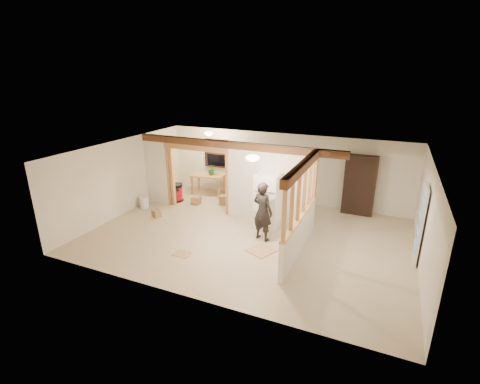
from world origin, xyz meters
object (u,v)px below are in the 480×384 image
at_px(work_table, 208,185).
at_px(bookshelf, 359,185).
at_px(refrigerator, 268,201).
at_px(shop_vac, 176,192).
at_px(woman, 263,211).

relative_size(work_table, bookshelf, 0.63).
height_order(refrigerator, shop_vac, refrigerator).
xyz_separation_m(shop_vac, bookshelf, (6.26, 1.44, 0.67)).
xyz_separation_m(refrigerator, work_table, (-3.12, 1.91, -0.46)).
height_order(work_table, shop_vac, work_table).
xyz_separation_m(work_table, bookshelf, (5.54, 0.31, 0.61)).
bearing_deg(bookshelf, shop_vac, -167.01).
bearing_deg(refrigerator, work_table, 148.57).
bearing_deg(shop_vac, bookshelf, 12.99).
bearing_deg(woman, work_table, -22.89).
bearing_deg(refrigerator, shop_vac, 168.66).
bearing_deg(shop_vac, woman, -22.26).
bearing_deg(woman, bookshelf, -109.02).
xyz_separation_m(refrigerator, bookshelf, (2.42, 2.21, 0.15)).
xyz_separation_m(refrigerator, woman, (0.15, -0.86, 0.01)).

